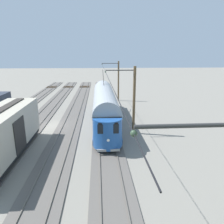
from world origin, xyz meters
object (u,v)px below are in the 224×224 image
(vintage_streetcar, at_px, (105,105))
(catenary_pole_mid_near, at_px, (133,99))
(catenary_pole_foreground, at_px, (118,80))
(boxcar_adjacent, at_px, (1,134))

(vintage_streetcar, relative_size, catenary_pole_mid_near, 2.56)
(catenary_pole_foreground, bearing_deg, vintage_streetcar, 77.42)
(catenary_pole_foreground, relative_size, catenary_pole_mid_near, 1.00)
(boxcar_adjacent, height_order, catenary_pole_foreground, catenary_pole_foreground)
(vintage_streetcar, bearing_deg, catenary_pole_mid_near, 125.96)
(vintage_streetcar, bearing_deg, catenary_pole_foreground, -102.58)
(vintage_streetcar, relative_size, catenary_pole_foreground, 2.56)
(vintage_streetcar, distance_m, catenary_pole_mid_near, 5.06)
(catenary_pole_mid_near, bearing_deg, boxcar_adjacent, 23.82)
(vintage_streetcar, xyz_separation_m, catenary_pole_mid_near, (-2.84, 3.92, 1.46))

